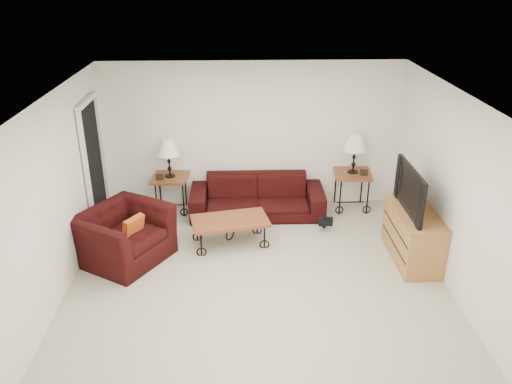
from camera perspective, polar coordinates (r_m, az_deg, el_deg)
ground at (r=7.04m, az=0.20°, el=-9.80°), size 5.00×5.00×0.00m
wall_back at (r=8.76m, az=-0.40°, el=6.30°), size 5.00×0.02×2.50m
wall_front at (r=4.29m, az=1.50°, el=-14.54°), size 5.00×0.02×2.50m
wall_left at (r=6.82m, az=-21.29°, el=-0.77°), size 0.02×5.00×2.50m
wall_right at (r=6.98m, az=21.19°, el=-0.18°), size 0.02×5.00×2.50m
ceiling at (r=6.02m, az=0.23°, el=10.38°), size 5.00×5.00×0.00m
doorway at (r=8.34m, az=-17.46°, el=2.55°), size 0.08×0.94×2.04m
sofa at (r=8.65m, az=0.12°, el=-0.51°), size 2.23×0.87×0.65m
side_table_left at (r=8.89m, az=-9.35°, el=-0.19°), size 0.63×0.63×0.64m
side_table_right at (r=9.01m, az=10.51°, el=0.17°), size 0.66×0.66×0.67m
lamp_left at (r=8.65m, az=-9.64°, el=3.68°), size 0.39×0.39×0.64m
lamp_right at (r=8.77m, az=10.83°, el=4.18°), size 0.41×0.41×0.67m
photo_frame_left at (r=8.63m, az=-10.62°, el=1.65°), size 0.13×0.03×0.11m
photo_frame_right at (r=8.76m, az=11.85°, el=2.12°), size 0.13×0.06×0.11m
coffee_table at (r=7.79m, az=-2.87°, el=-4.42°), size 1.23×0.83×0.42m
armchair at (r=7.56m, az=-14.38°, el=-4.69°), size 1.49×1.54×0.76m
throw_pillow at (r=7.42m, az=-13.43°, el=-3.94°), size 0.26×0.34×0.35m
tv_stand at (r=7.68m, az=16.98°, el=-4.59°), size 0.52×1.26×0.76m
television at (r=7.37m, az=17.48°, el=0.21°), size 0.15×1.13×0.65m
backpack at (r=8.30m, az=7.60°, el=-2.64°), size 0.39×0.32×0.44m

